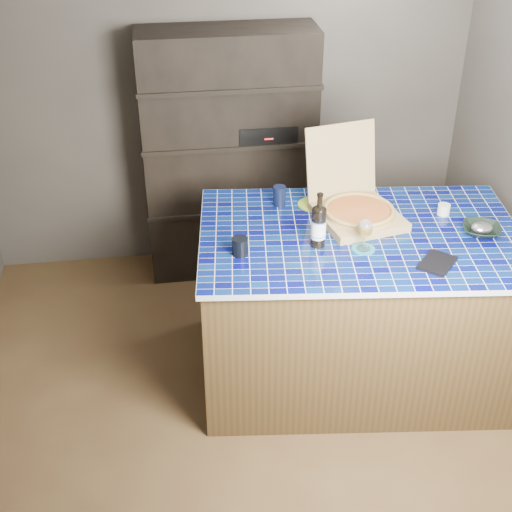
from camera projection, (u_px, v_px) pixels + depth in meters
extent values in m
plane|color=brown|center=(261.00, 400.00, 4.26)|extent=(3.50, 3.50, 0.00)
plane|color=#514D46|center=(225.00, 99.00, 5.06)|extent=(3.50, 0.00, 3.50)
plane|color=#514D46|center=(348.00, 500.00, 2.13)|extent=(3.50, 0.00, 3.50)
cube|color=black|center=(229.00, 157.00, 5.06)|extent=(1.20, 0.40, 1.80)
cube|color=black|center=(265.00, 128.00, 4.93)|extent=(0.40, 0.32, 0.12)
cube|color=#47351C|center=(354.00, 308.00, 4.25)|extent=(1.87, 1.29, 0.96)
cube|color=#050750|center=(361.00, 236.00, 3.98)|extent=(1.92, 1.34, 0.03)
cube|color=tan|center=(358.00, 217.00, 4.09)|extent=(0.52, 0.52, 0.05)
cube|color=tan|center=(341.00, 161.00, 4.17)|extent=(0.45, 0.19, 0.43)
cylinder|color=#A78645|center=(359.00, 212.00, 4.07)|extent=(0.41, 0.41, 0.01)
cylinder|color=maroon|center=(359.00, 210.00, 4.06)|extent=(0.35, 0.35, 0.01)
torus|color=#A78645|center=(359.00, 209.00, 4.06)|extent=(0.41, 0.41, 0.02)
cylinder|color=black|center=(318.00, 228.00, 3.81)|extent=(0.08, 0.08, 0.22)
ellipsoid|color=black|center=(319.00, 210.00, 3.75)|extent=(0.08, 0.08, 0.04)
cylinder|color=black|center=(320.00, 201.00, 3.72)|extent=(0.03, 0.03, 0.09)
cylinder|color=white|center=(318.00, 229.00, 3.82)|extent=(0.08, 0.08, 0.10)
cylinder|color=#437BE6|center=(318.00, 234.00, 3.83)|extent=(0.08, 0.08, 0.01)
cylinder|color=#437BE6|center=(319.00, 221.00, 3.79)|extent=(0.08, 0.08, 0.01)
cylinder|color=#196F83|center=(363.00, 249.00, 3.83)|extent=(0.13, 0.13, 0.01)
cylinder|color=white|center=(363.00, 248.00, 3.83)|extent=(0.07, 0.07, 0.00)
cylinder|color=white|center=(364.00, 242.00, 3.81)|extent=(0.01, 0.01, 0.08)
ellipsoid|color=white|center=(365.00, 228.00, 3.76)|extent=(0.08, 0.08, 0.11)
cylinder|color=gold|center=(365.00, 230.00, 3.77)|extent=(0.07, 0.07, 0.05)
cylinder|color=white|center=(366.00, 225.00, 3.75)|extent=(0.07, 0.07, 0.02)
cylinder|color=black|center=(240.00, 246.00, 3.77)|extent=(0.09, 0.09, 0.10)
cube|color=black|center=(437.00, 263.00, 3.70)|extent=(0.25, 0.26, 0.02)
imported|color=black|center=(481.00, 230.00, 3.96)|extent=(0.27, 0.27, 0.05)
ellipsoid|color=silver|center=(482.00, 228.00, 3.95)|extent=(0.12, 0.10, 0.06)
cylinder|color=silver|center=(444.00, 209.00, 4.15)|extent=(0.07, 0.07, 0.06)
cylinder|color=black|center=(279.00, 196.00, 4.23)|extent=(0.08, 0.08, 0.12)
cylinder|color=#85A423|center=(314.00, 204.00, 4.26)|extent=(0.19, 0.19, 0.01)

